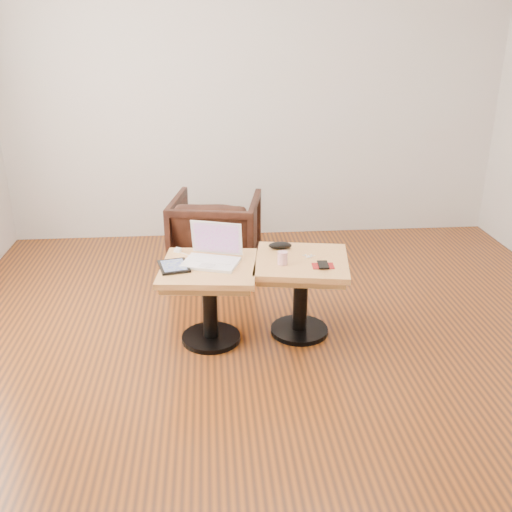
{
  "coord_description": "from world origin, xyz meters",
  "views": [
    {
      "loc": [
        -0.43,
        -2.95,
        1.88
      ],
      "look_at": [
        -0.16,
        0.25,
        0.57
      ],
      "focal_mm": 40.0,
      "sensor_mm": 36.0,
      "label": 1
    }
  ],
  "objects": [
    {
      "name": "room_shell",
      "position": [
        0.0,
        0.0,
        1.35
      ],
      "size": [
        4.52,
        4.52,
        2.71
      ],
      "color": "#402413",
      "rests_on": "ground"
    },
    {
      "name": "glasses_case",
      "position": [
        0.02,
        0.48,
        0.54
      ],
      "size": [
        0.15,
        0.07,
        0.05
      ],
      "primitive_type": "ellipsoid",
      "rotation": [
        0.0,
        0.0,
        -0.03
      ],
      "color": "black",
      "rests_on": "side_table_right"
    },
    {
      "name": "armchair",
      "position": [
        -0.39,
        1.39,
        0.32
      ],
      "size": [
        0.79,
        0.8,
        0.63
      ],
      "primitive_type": "imported",
      "rotation": [
        0.0,
        0.0,
        2.96
      ],
      "color": "black",
      "rests_on": "ground"
    },
    {
      "name": "striped_cup",
      "position": [
        0.0,
        0.23,
        0.56
      ],
      "size": [
        0.08,
        0.08,
        0.08
      ],
      "primitive_type": "cylinder",
      "rotation": [
        0.0,
        0.0,
        -0.31
      ],
      "color": "#DC5D7C",
      "rests_on": "side_table_right"
    },
    {
      "name": "side_table_left",
      "position": [
        -0.45,
        0.25,
        0.39
      ],
      "size": [
        0.63,
        0.63,
        0.52
      ],
      "rotation": [
        0.0,
        0.0,
        -0.11
      ],
      "color": "black",
      "rests_on": "ground"
    },
    {
      "name": "side_table_right",
      "position": [
        0.13,
        0.3,
        0.39
      ],
      "size": [
        0.66,
        0.66,
        0.52
      ],
      "rotation": [
        0.0,
        0.0,
        -0.17
      ],
      "color": "black",
      "rests_on": "ground"
    },
    {
      "name": "laptop",
      "position": [
        -0.42,
        0.31,
        0.57
      ],
      "size": [
        0.39,
        0.35,
        0.23
      ],
      "rotation": [
        0.0,
        0.0,
        -0.33
      ],
      "color": "white",
      "rests_on": "side_table_left"
    },
    {
      "name": "tablet",
      "position": [
        -0.66,
        0.23,
        0.53
      ],
      "size": [
        0.21,
        0.25,
        0.02
      ],
      "rotation": [
        0.0,
        0.0,
        0.22
      ],
      "color": "black",
      "rests_on": "side_table_left"
    },
    {
      "name": "phone_on_sleeve",
      "position": [
        0.24,
        0.17,
        0.53
      ],
      "size": [
        0.13,
        0.12,
        0.02
      ],
      "rotation": [
        0.0,
        0.0,
        -0.05
      ],
      "color": "maroon",
      "rests_on": "side_table_right"
    },
    {
      "name": "charging_adapter",
      "position": [
        -0.65,
        0.49,
        0.53
      ],
      "size": [
        0.05,
        0.05,
        0.02
      ],
      "primitive_type": "cube",
      "rotation": [
        0.0,
        0.0,
        -0.52
      ],
      "color": "white",
      "rests_on": "side_table_left"
    },
    {
      "name": "earbuds_tangle",
      "position": [
        0.18,
        0.33,
        0.53
      ],
      "size": [
        0.07,
        0.05,
        0.01
      ],
      "color": "white",
      "rests_on": "side_table_right"
    }
  ]
}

